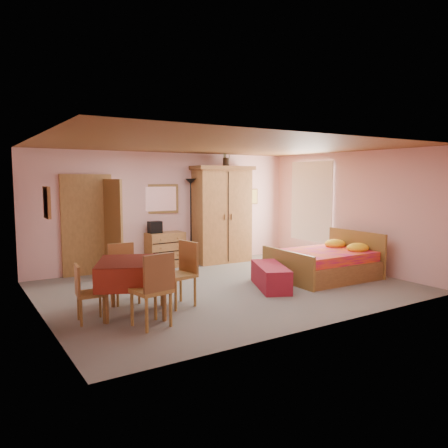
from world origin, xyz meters
TOP-DOWN VIEW (x-y plane):
  - floor at (0.00, 0.00)m, footprint 6.50×6.50m
  - ceiling at (0.00, 0.00)m, footprint 6.50×6.50m
  - wall_back at (0.00, 2.50)m, footprint 6.50×0.10m
  - wall_front at (0.00, -2.50)m, footprint 6.50×0.10m
  - wall_left at (-3.25, 0.00)m, footprint 0.10×5.00m
  - wall_right at (3.25, 0.00)m, footprint 0.10×5.00m
  - doorway at (-1.90, 2.47)m, footprint 1.06×0.12m
  - window at (3.21, 1.20)m, footprint 0.08×1.40m
  - picture_left at (-3.22, -0.60)m, footprint 0.04×0.32m
  - picture_back at (2.35, 2.47)m, footprint 0.30×0.04m
  - chest_of_drawers at (-0.22, 2.28)m, footprint 0.86×0.45m
  - wall_mirror at (-0.22, 2.49)m, footprint 0.84×0.11m
  - stereo at (-0.45, 2.31)m, footprint 0.29×0.21m
  - floor_lamp at (0.46, 2.32)m, footprint 0.30×0.30m
  - wardrobe at (1.23, 2.19)m, footprint 1.50×0.83m
  - sunflower_vase at (1.39, 2.24)m, footprint 0.23×0.23m
  - bed at (2.05, -0.38)m, footprint 2.00×1.60m
  - bench at (0.64, -0.46)m, footprint 0.95×1.36m
  - dining_table at (-2.01, -0.61)m, footprint 1.46×1.46m
  - chair_south at (-2.05, -1.24)m, footprint 0.54×0.54m
  - chair_north at (-1.96, 0.06)m, footprint 0.45×0.45m
  - chair_west at (-2.70, -0.61)m, footprint 0.42×0.42m
  - chair_east at (-1.32, -0.59)m, footprint 0.54×0.54m

SIDE VIEW (x-z plane):
  - floor at x=0.00m, z-range 0.00..0.00m
  - bench at x=0.64m, z-range 0.00..0.42m
  - chest_of_drawers at x=-0.22m, z-range 0.00..0.80m
  - dining_table at x=-2.01m, z-range 0.00..0.81m
  - chair_west at x=-2.70m, z-range 0.00..0.83m
  - bed at x=2.05m, z-range 0.00..0.91m
  - chair_north at x=-1.96m, z-range 0.00..0.95m
  - chair_east at x=-1.32m, z-range 0.00..1.02m
  - chair_south at x=-2.05m, z-range 0.00..1.03m
  - stereo at x=-0.45m, z-range 0.80..1.06m
  - floor_lamp at x=0.46m, z-range 0.00..2.01m
  - doorway at x=-1.90m, z-range -0.05..2.10m
  - wardrobe at x=1.23m, z-range 0.00..2.30m
  - wall_back at x=0.00m, z-range 0.00..2.60m
  - wall_front at x=0.00m, z-range 0.00..2.60m
  - wall_left at x=-3.25m, z-range 0.00..2.60m
  - wall_right at x=3.25m, z-range 0.00..2.60m
  - window at x=3.21m, z-range 0.48..2.42m
  - picture_back at x=2.35m, z-range 1.35..1.75m
  - wall_mirror at x=-0.22m, z-range 1.22..1.88m
  - picture_left at x=-3.22m, z-range 1.49..1.91m
  - sunflower_vase at x=1.39m, z-range 2.30..2.86m
  - ceiling at x=0.00m, z-range 2.60..2.60m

